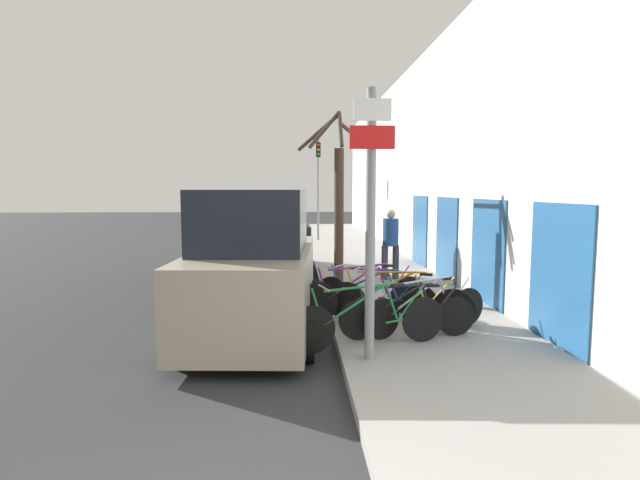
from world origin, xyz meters
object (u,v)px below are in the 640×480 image
bicycle_1 (408,314)px  street_tree (337,201)px  parked_car_1 (275,238)px  bicycle_3 (398,302)px  bicycle_2 (427,309)px  parked_car_0 (255,270)px  bicycle_0 (370,320)px  traffic_light (318,176)px  signpost (371,218)px  bicycle_5 (374,295)px  pedestrian_near (391,239)px  bicycle_4 (365,296)px

bicycle_1 → street_tree: 4.07m
bicycle_1 → parked_car_1: parked_car_1 is taller
bicycle_3 → bicycle_2: bearing=-116.2°
parked_car_0 → bicycle_0: bearing=-32.5°
bicycle_3 → traffic_light: (-0.66, 14.31, 2.48)m
bicycle_3 → parked_car_1: size_ratio=0.52×
signpost → traffic_light: bearing=89.7°
bicycle_5 → pedestrian_near: pedestrian_near is taller
parked_car_1 → street_tree: bearing=-62.3°
pedestrian_near → bicycle_0: bearing=-117.6°
pedestrian_near → street_tree: street_tree is taller
bicycle_3 → bicycle_5: (-0.30, 0.68, -0.02)m
signpost → pedestrian_near: (1.44, 5.95, -0.89)m
signpost → street_tree: size_ratio=0.90×
bicycle_3 → pedestrian_near: pedestrian_near is taller
bicycle_3 → parked_car_1: bearing=44.9°
pedestrian_near → parked_car_0: bearing=-140.3°
parked_car_1 → parked_car_0: bearing=-93.0°
bicycle_1 → bicycle_3: bearing=-5.6°
bicycle_5 → traffic_light: 13.86m
bicycle_2 → bicycle_4: size_ratio=0.93×
bicycle_0 → bicycle_5: bicycle_0 is taller
bicycle_3 → parked_car_0: size_ratio=0.50×
bicycle_2 → street_tree: street_tree is taller
parked_car_1 → street_tree: size_ratio=1.12×
bicycle_2 → parked_car_1: bearing=0.2°
signpost → pedestrian_near: bearing=76.4°
traffic_light → parked_car_1: bearing=-100.6°
parked_car_0 → traffic_light: (1.76, 14.19, 1.94)m
bicycle_0 → bicycle_5: bearing=-26.8°
bicycle_1 → bicycle_3: bicycle_3 is taller
bicycle_4 → street_tree: size_ratio=0.59×
bicycle_0 → parked_car_1: (-1.63, 6.76, 0.55)m
bicycle_1 → traffic_light: bearing=-2.8°
bicycle_3 → parked_car_0: bearing=109.7°
bicycle_0 → street_tree: 4.39m
bicycle_1 → street_tree: size_ratio=0.54×
signpost → bicycle_3: 2.36m
street_tree → bicycle_1: bearing=-77.9°
bicycle_0 → bicycle_3: (0.67, 1.16, 0.00)m
bicycle_2 → bicycle_5: bearing=7.8°
parked_car_0 → signpost: bearing=-42.9°
parked_car_0 → traffic_light: bearing=86.5°
signpost → bicycle_4: 2.61m
bicycle_2 → traffic_light: (-1.03, 14.73, 2.50)m
bicycle_2 → street_tree: (-1.15, 3.34, 1.64)m
signpost → bicycle_3: signpost is taller
bicycle_4 → parked_car_0: (-1.92, -0.35, 0.53)m
signpost → bicycle_2: 2.26m
pedestrian_near → bicycle_5: bearing=-119.0°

